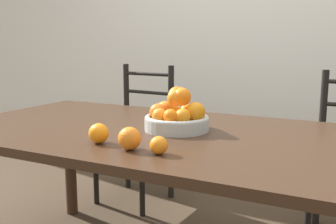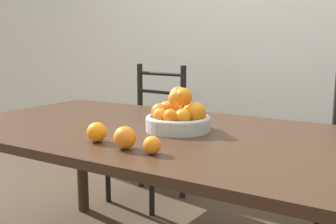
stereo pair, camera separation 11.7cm
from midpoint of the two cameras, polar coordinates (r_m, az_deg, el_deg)
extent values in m
cube|color=silver|center=(3.09, 11.75, 13.76)|extent=(8.00, 0.06, 2.60)
cube|color=#382316|center=(1.68, -3.14, -3.23)|extent=(1.90, 1.00, 0.03)
cylinder|color=#382316|center=(2.60, -15.28, -7.00)|extent=(0.07, 0.07, 0.69)
cylinder|color=#B2B7B2|center=(1.66, -0.73, -1.80)|extent=(0.27, 0.27, 0.05)
torus|color=#B2B7B2|center=(1.66, -0.74, -0.93)|extent=(0.27, 0.27, 0.02)
sphere|color=orange|center=(1.62, 1.94, -0.03)|extent=(0.08, 0.08, 0.08)
sphere|color=orange|center=(1.67, 2.08, -0.09)|extent=(0.07, 0.07, 0.07)
sphere|color=orange|center=(1.72, 0.81, 0.13)|extent=(0.06, 0.06, 0.06)
sphere|color=orange|center=(1.74, -1.18, 0.21)|extent=(0.07, 0.07, 0.07)
sphere|color=orange|center=(1.72, -2.41, 0.31)|extent=(0.08, 0.08, 0.08)
sphere|color=orange|center=(1.68, -3.48, 0.00)|extent=(0.07, 0.07, 0.07)
sphere|color=orange|center=(1.62, -3.29, -0.58)|extent=(0.06, 0.06, 0.06)
sphere|color=orange|center=(1.58, -1.72, -0.64)|extent=(0.06, 0.06, 0.06)
sphere|color=orange|center=(1.57, 0.02, -0.67)|extent=(0.06, 0.06, 0.06)
sphere|color=orange|center=(1.63, 0.01, 2.21)|extent=(0.08, 0.08, 0.08)
sphere|color=orange|center=(1.66, -0.69, 2.36)|extent=(0.08, 0.08, 0.08)
sphere|color=orange|center=(1.64, -0.99, 2.05)|extent=(0.07, 0.07, 0.07)
sphere|color=orange|center=(1.37, -8.05, -3.85)|extent=(0.08, 0.08, 0.08)
sphere|color=orange|center=(1.31, -3.92, -4.87)|extent=(0.06, 0.06, 0.06)
sphere|color=orange|center=(1.48, -12.27, -3.07)|extent=(0.07, 0.07, 0.07)
cylinder|color=black|center=(2.74, -11.67, -8.32)|extent=(0.04, 0.04, 0.47)
cylinder|color=black|center=(2.51, -5.14, -9.87)|extent=(0.04, 0.04, 0.47)
cylinder|color=black|center=(2.94, -7.11, -2.21)|extent=(0.04, 0.04, 0.94)
cylinder|color=black|center=(2.73, -0.79, -3.10)|extent=(0.04, 0.04, 0.94)
cube|color=black|center=(2.69, -6.27, -2.91)|extent=(0.45, 0.43, 0.04)
cylinder|color=black|center=(2.80, -4.10, 0.21)|extent=(0.38, 0.05, 0.02)
cylinder|color=black|center=(2.79, -4.14, 2.85)|extent=(0.38, 0.05, 0.02)
cylinder|color=black|center=(2.77, -4.17, 5.52)|extent=(0.38, 0.05, 0.02)
cylinder|color=black|center=(2.20, 18.25, -13.26)|extent=(0.04, 0.04, 0.47)
cylinder|color=black|center=(2.47, 20.00, -5.14)|extent=(0.04, 0.04, 0.94)
camera|label=1|loc=(0.06, -92.12, -0.37)|focal=42.00mm
camera|label=2|loc=(0.06, 87.88, 0.37)|focal=42.00mm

